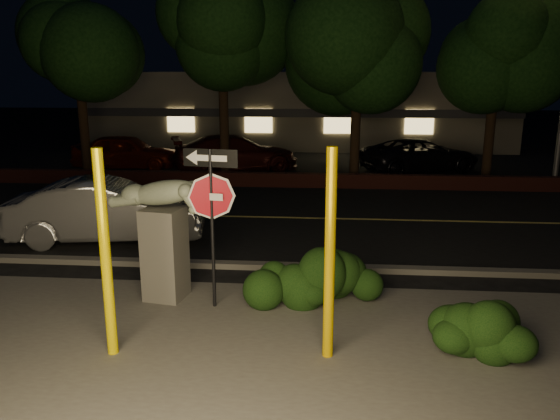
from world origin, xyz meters
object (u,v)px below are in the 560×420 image
Objects in this scene: silver_sedan at (108,211)px; signpost at (211,197)px; sculpture at (165,224)px; yellow_pole_right at (330,256)px; parked_car_dark at (420,155)px; parked_car_darkred at (236,153)px; parked_car_red at (126,152)px; yellow_pole_left at (105,256)px.

signpost is at bearing -146.92° from silver_sedan.
sculpture is at bearing 170.08° from signpost.
yellow_pole_right is 2.52m from signpost.
parked_car_dark is (9.02, 10.38, -0.07)m from silver_sedan.
parked_car_dark is (5.72, 13.98, -1.28)m from signpost.
signpost is 0.54× the size of parked_car_darkred.
parked_car_red is 12.19m from parked_car_dark.
yellow_pole_right reaches higher than silver_sedan.
parked_car_red is 0.89× the size of parked_car_dark.
parked_car_red reaches higher than parked_car_dark.
yellow_pole_right is 15.46m from parked_car_darkred.
parked_car_red is at bearing 119.22° from yellow_pole_right.
sculpture is (-0.89, 0.30, -0.58)m from signpost.
signpost is at bearing 135.20° from parked_car_dark.
parked_car_darkred is (4.64, -0.05, 0.01)m from parked_car_red.
parked_car_dark is at bearing -90.82° from parked_car_red.
yellow_pole_right reaches higher than sculpture.
silver_sedan is 1.05× the size of parked_car_red.
silver_sedan is (-5.24, 5.15, -0.76)m from yellow_pole_right.
sculpture reaches higher than parked_car_darkred.
signpost reaches higher than parked_car_red.
yellow_pole_left is 5.80m from silver_sedan.
parked_car_red is at bearing 109.31° from yellow_pole_left.
signpost is at bearing 141.46° from yellow_pole_right.
signpost reaches higher than parked_car_darkred.
yellow_pole_left reaches higher than sculpture.
parked_car_darkred is at bearing 104.11° from yellow_pole_right.
parked_car_darkred is 1.06× the size of parked_car_dark.
parked_car_red is at bearing 124.52° from signpost.
yellow_pole_right is at bearing 143.78° from parked_car_dark.
signpost is at bearing 56.70° from yellow_pole_left.
yellow_pole_right is at bearing -143.90° from silver_sedan.
parked_car_darkred reaches higher than parked_car_red.
yellow_pole_left reaches higher than silver_sedan.
signpost is (1.13, 1.73, 0.46)m from yellow_pole_left.
parked_car_darkred is (-3.76, 14.97, -0.76)m from yellow_pole_right.
sculpture is at bearing -153.26° from silver_sedan.
parked_car_dark is at bearing -50.41° from silver_sedan.
sculpture is 0.49× the size of silver_sedan.
parked_car_red is at bearing 69.83° from parked_car_dark.
sculpture is at bearing 83.16° from yellow_pole_left.
signpost reaches higher than parked_car_dark.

